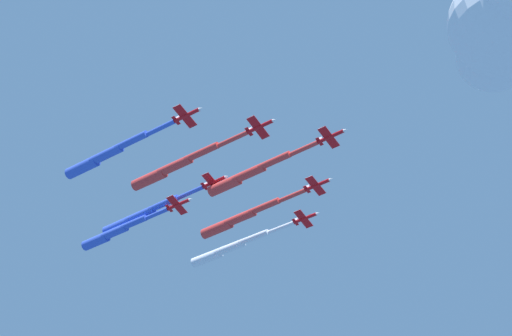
% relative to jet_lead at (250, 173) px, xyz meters
% --- Properties ---
extents(jet_lead, '(34.89, 40.20, 4.12)m').
position_rel_jet_lead_xyz_m(jet_lead, '(0.00, 0.00, 0.00)').
color(jet_lead, red).
extents(jet_port_inner, '(35.35, 40.66, 4.10)m').
position_rel_jet_lead_xyz_m(jet_port_inner, '(21.70, 1.31, -1.39)').
color(jet_port_inner, red).
extents(jet_starboard_inner, '(36.22, 43.10, 4.21)m').
position_rel_jet_lead_xyz_m(jet_starboard_inner, '(-2.37, 23.03, -0.59)').
color(jet_starboard_inner, red).
extents(jet_port_mid, '(36.05, 42.69, 4.17)m').
position_rel_jet_lead_xyz_m(jet_port_mid, '(43.56, 3.59, 1.16)').
color(jet_port_mid, red).
extents(jet_starboard_mid, '(34.95, 42.01, 4.13)m').
position_rel_jet_lead_xyz_m(jet_starboard_mid, '(-6.40, 43.50, -0.78)').
color(jet_starboard_mid, red).
extents(jet_port_outer, '(36.09, 42.20, 4.24)m').
position_rel_jet_lead_xyz_m(jet_port_outer, '(28.00, 34.52, 2.30)').
color(jet_port_outer, red).
extents(jet_starboard_outer, '(32.19, 38.31, 4.23)m').
position_rel_jet_lead_xyz_m(jet_starboard_outer, '(34.55, 43.05, -0.50)').
color(jet_starboard_outer, red).
extents(cloud_puff, '(48.45, 36.34, 31.80)m').
position_rel_jet_lead_xyz_m(cloud_puff, '(-56.53, -66.46, 12.02)').
color(cloud_puff, white).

